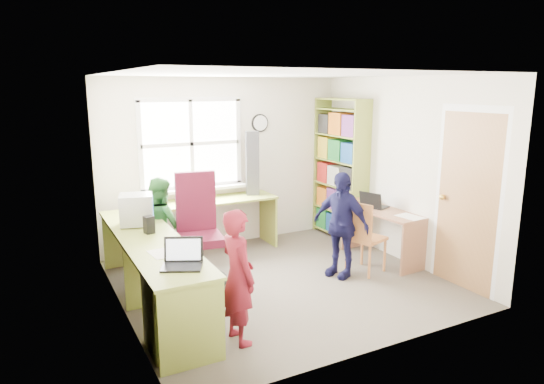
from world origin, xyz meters
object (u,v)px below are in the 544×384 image
at_px(person_green, 161,227).
at_px(wooden_chair, 363,235).
at_px(laptop_left, 183,259).
at_px(potted_plant, 195,189).
at_px(person_red, 238,277).
at_px(laptop_right, 373,204).
at_px(swivel_chair, 199,235).
at_px(right_desk, 384,223).
at_px(cd_tower, 252,163).
at_px(bookshelf, 340,173).
at_px(l_desk, 180,274).
at_px(crt_monitor, 137,210).
at_px(person_navy, 340,224).

bearing_deg(person_green, wooden_chair, -128.46).
xyz_separation_m(wooden_chair, laptop_left, (-2.47, -0.64, 0.31)).
bearing_deg(wooden_chair, potted_plant, 115.75).
relative_size(potted_plant, person_red, 0.25).
bearing_deg(laptop_right, swivel_chair, 62.98).
bearing_deg(right_desk, person_green, 159.81).
bearing_deg(cd_tower, person_red, -98.66).
relative_size(wooden_chair, person_green, 0.75).
height_order(potted_plant, person_green, person_green).
relative_size(bookshelf, cd_tower, 2.32).
height_order(wooden_chair, laptop_left, laptop_left).
xyz_separation_m(l_desk, laptop_right, (2.84, 0.54, 0.28)).
xyz_separation_m(wooden_chair, person_red, (-2.02, -0.80, 0.13)).
relative_size(right_desk, crt_monitor, 2.86).
bearing_deg(person_red, l_desk, 20.55).
bearing_deg(crt_monitor, person_red, -58.04).
distance_m(cd_tower, potted_plant, 0.90).
height_order(swivel_chair, wooden_chair, swivel_chair).
height_order(right_desk, person_red, person_red).
bearing_deg(person_green, l_desk, 161.44).
bearing_deg(swivel_chair, potted_plant, 82.01).
xyz_separation_m(laptop_right, person_navy, (-0.79, -0.37, -0.09)).
bearing_deg(laptop_left, laptop_right, 45.46).
distance_m(potted_plant, person_red, 2.53).
relative_size(crt_monitor, person_navy, 0.33).
bearing_deg(person_navy, laptop_right, 93.25).
height_order(l_desk, potted_plant, potted_plant).
bearing_deg(wooden_chair, right_desk, 8.16).
distance_m(l_desk, person_red, 0.79).
relative_size(laptop_left, laptop_right, 1.08).
height_order(cd_tower, person_navy, cd_tower).
bearing_deg(person_red, potted_plant, -14.27).
relative_size(l_desk, person_red, 2.38).
relative_size(bookshelf, laptop_left, 4.90).
distance_m(laptop_right, person_green, 2.78).
xyz_separation_m(laptop_left, potted_plant, (0.90, 2.31, 0.10)).
bearing_deg(laptop_right, person_green, 55.90).
height_order(person_red, person_navy, person_navy).
height_order(l_desk, swivel_chair, swivel_chair).
height_order(l_desk, right_desk, l_desk).
bearing_deg(person_green, laptop_left, 159.24).
bearing_deg(laptop_left, potted_plant, 94.23).
xyz_separation_m(bookshelf, cd_tower, (-1.34, 0.27, 0.20)).
height_order(crt_monitor, potted_plant, crt_monitor).
bearing_deg(laptop_right, crt_monitor, 62.63).
relative_size(bookshelf, person_red, 1.70).
distance_m(crt_monitor, laptop_left, 1.46).
bearing_deg(person_green, right_desk, -118.62).
height_order(cd_tower, person_red, cd_tower).
relative_size(right_desk, laptop_right, 3.03).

